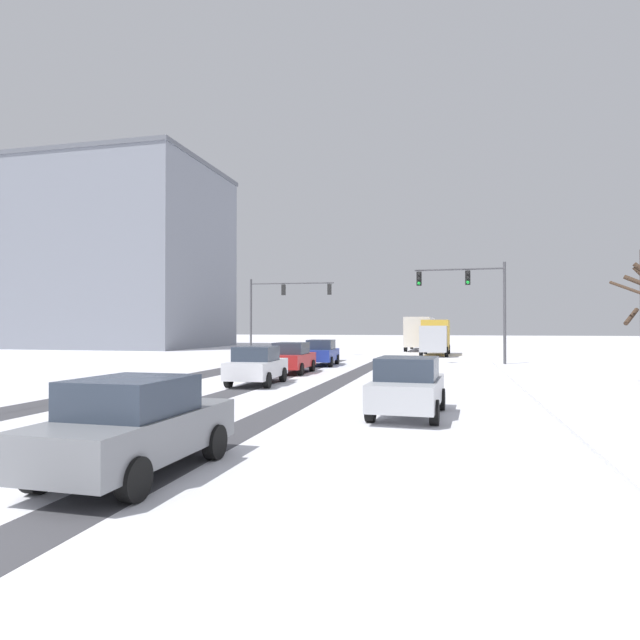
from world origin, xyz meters
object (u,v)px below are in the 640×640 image
at_px(car_blue_lead, 321,353).
at_px(office_building_far_left_block, 93,259).
at_px(bus_oncoming, 421,331).
at_px(car_red_second, 292,358).
at_px(box_truck_delivery, 435,336).
at_px(car_white_third, 257,365).
at_px(traffic_signal_far_left, 280,300).
at_px(car_silver_fourth, 408,386).
at_px(traffic_signal_near_right, 473,292).
at_px(car_grey_fifth, 135,426).

xyz_separation_m(car_blue_lead, office_building_far_left_block, (-34.49, 24.42, 9.94)).
height_order(car_blue_lead, bus_oncoming, bus_oncoming).
relative_size(car_red_second, box_truck_delivery, 0.56).
bearing_deg(car_white_third, bus_oncoming, 82.16).
bearing_deg(traffic_signal_far_left, office_building_far_left_block, 153.78).
bearing_deg(car_silver_fourth, car_red_second, 119.61).
height_order(traffic_signal_far_left, bus_oncoming, traffic_signal_far_left).
bearing_deg(box_truck_delivery, car_silver_fourth, -89.75).
xyz_separation_m(traffic_signal_near_right, car_blue_lead, (-9.30, -2.25, -3.81)).
height_order(car_blue_lead, car_white_third, same).
distance_m(car_blue_lead, box_truck_delivery, 15.55).
xyz_separation_m(car_silver_fourth, box_truck_delivery, (-0.14, 32.24, 0.82)).
distance_m(box_truck_delivery, office_building_far_left_block, 43.42).
bearing_deg(car_red_second, car_silver_fourth, -60.39).
xyz_separation_m(car_white_third, car_silver_fourth, (6.83, -6.60, 0.00)).
distance_m(car_grey_fifth, office_building_far_left_block, 62.94).
distance_m(car_red_second, car_white_third, 5.73).
bearing_deg(car_silver_fourth, box_truck_delivery, 90.25).
distance_m(car_red_second, car_grey_fifth, 19.60).
height_order(car_blue_lead, car_grey_fifth, same).
bearing_deg(car_grey_fifth, office_building_far_left_block, 126.94).
xyz_separation_m(bus_oncoming, box_truck_delivery, (1.78, -10.05, -0.36)).
relative_size(traffic_signal_near_right, car_blue_lead, 1.55).
relative_size(car_blue_lead, car_grey_fifth, 1.01).
xyz_separation_m(car_grey_fifth, bus_oncoming, (2.02, 49.33, 1.18)).
distance_m(bus_oncoming, box_truck_delivery, 10.22).
distance_m(traffic_signal_far_left, bus_oncoming, 17.72).
xyz_separation_m(car_blue_lead, box_truck_delivery, (6.67, 14.02, 0.82)).
distance_m(car_red_second, bus_oncoming, 30.42).
bearing_deg(traffic_signal_far_left, car_grey_fifth, -75.90).
bearing_deg(bus_oncoming, car_white_third, -97.84).
height_order(traffic_signal_near_right, bus_oncoming, traffic_signal_near_right).
relative_size(box_truck_delivery, office_building_far_left_block, 0.25).
bearing_deg(car_blue_lead, office_building_far_left_block, 144.70).
bearing_deg(car_red_second, bus_oncoming, 80.38).
bearing_deg(bus_oncoming, traffic_signal_near_right, -78.56).
xyz_separation_m(car_grey_fifth, office_building_far_left_block, (-37.35, 49.67, 9.94)).
bearing_deg(car_grey_fifth, car_red_second, 98.98).
height_order(car_blue_lead, office_building_far_left_block, office_building_far_left_block).
distance_m(car_white_third, car_silver_fourth, 9.50).
height_order(car_silver_fourth, car_grey_fifth, same).
bearing_deg(bus_oncoming, car_silver_fourth, -87.40).
xyz_separation_m(traffic_signal_near_right, car_grey_fifth, (-6.44, -27.50, -3.81)).
relative_size(car_blue_lead, car_red_second, 1.01).
xyz_separation_m(car_white_third, office_building_far_left_block, (-34.46, 36.04, 9.94)).
xyz_separation_m(car_grey_fifth, box_truck_delivery, (3.81, 39.27, 0.82)).
height_order(car_red_second, car_grey_fifth, same).
distance_m(traffic_signal_far_left, car_white_third, 23.20).
height_order(traffic_signal_near_right, car_white_third, traffic_signal_near_right).
height_order(car_grey_fifth, bus_oncoming, bus_oncoming).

